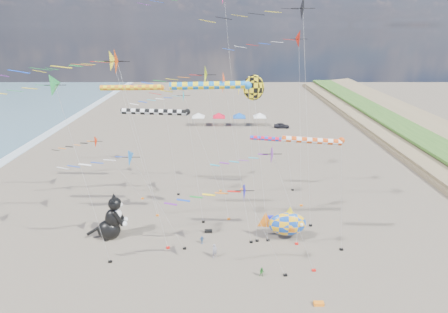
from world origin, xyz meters
The scene contains 28 objects.
delta_kite_0 centered at (-16.12, 21.32, 8.74)m, with size 9.41×1.82×10.00m.
delta_kite_1 centered at (7.34, 19.19, 21.53)m, with size 10.85×2.27×22.98m.
delta_kite_2 centered at (-9.30, 9.39, 11.02)m, with size 10.94×1.94×12.34m.
delta_kite_3 centered at (-2.30, 15.68, 17.85)m, with size 10.56×2.47×19.35m.
delta_kite_4 centered at (-0.30, 10.58, 17.91)m, with size 10.00×2.40×19.37m.
delta_kite_5 centered at (0.66, 4.93, 9.46)m, with size 11.12×1.88×10.75m.
delta_kite_7 centered at (4.58, 5.64, 12.23)m, with size 9.32×1.95×13.51m.
delta_kite_8 centered at (7.79, 14.08, 24.64)m, with size 11.77×2.65×26.23m.
delta_kite_9 centered at (-11.79, 9.51, 19.96)m, with size 15.76×2.62×21.56m.
delta_kite_10 centered at (-5.86, 23.71, 13.88)m, with size 11.70×2.09×15.24m.
delta_kite_11 centered at (-15.66, 7.09, 18.26)m, with size 10.39×2.11×19.65m.
delta_kite_12 centered at (-12.24, 16.60, 19.32)m, with size 11.78×2.56×20.87m.
windsock_0 centered at (6.73, 24.00, 8.12)m, with size 6.81×0.63×8.51m.
windsock_1 centered at (-7.28, 14.96, 14.15)m, with size 9.04×0.71×14.59m.
windsock_2 centered at (9.00, 9.14, 12.64)m, with size 7.51×0.65×13.07m.
windsock_3 centered at (-11.65, 22.64, 15.57)m, with size 9.72×0.76×16.02m.
windsock_4 centered at (-0.96, 10.84, 17.73)m, with size 9.24×0.79×18.21m.
angelfish_kite centered at (2.96, 12.91, 17.10)m, with size 3.74×3.02×18.56m.
cat_inflatable centered at (-12.99, 11.78, 2.71)m, with size 4.02×2.01×5.43m, color black, non-canonical shape.
fish_inflatable centered at (7.27, 11.22, 2.09)m, with size 5.82×2.34×4.30m.
person_adult centered at (-0.91, 7.93, 0.80)m, with size 0.59×0.38×1.61m, color gray.
child_green centered at (3.80, 4.85, 0.51)m, with size 0.49×0.38×1.01m, color #1F6E21.
child_blue centered at (-2.42, 10.47, 0.48)m, with size 0.56×0.23×0.96m, color #285CA3.
kite_bag_0 centered at (6.06, 15.98, 0.15)m, with size 0.90×0.44×0.30m, color #141AD0.
kite_bag_1 centered at (8.48, 1.08, 0.15)m, with size 0.90×0.44×0.30m, color orange.
kite_bag_2 centered at (-1.77, 12.73, 0.15)m, with size 0.90×0.44×0.30m, color black.
tent_row centered at (1.50, 60.00, 3.15)m, with size 19.20×4.20×3.80m.
parked_car centered at (14.16, 58.00, 0.62)m, with size 1.47×3.67×1.25m, color #26262D.
Camera 1 is at (-0.02, -23.23, 23.30)m, focal length 28.00 mm.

